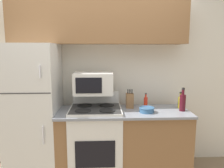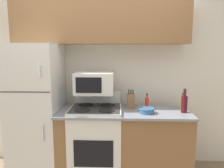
{
  "view_description": "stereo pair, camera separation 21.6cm",
  "coord_description": "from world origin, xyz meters",
  "px_view_note": "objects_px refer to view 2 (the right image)",
  "views": [
    {
      "loc": [
        0.04,
        -2.44,
        1.67
      ],
      "look_at": [
        0.16,
        0.26,
        1.25
      ],
      "focal_mm": 35.0,
      "sensor_mm": 36.0,
      "label": 1
    },
    {
      "loc": [
        0.26,
        -2.44,
        1.67
      ],
      "look_at": [
        0.16,
        0.26,
        1.25
      ],
      "focal_mm": 35.0,
      "sensor_mm": 36.0,
      "label": 2
    }
  ],
  "objects_px": {
    "microwave": "(94,83)",
    "bottle_hot_sauce": "(147,103)",
    "bowl": "(147,110)",
    "refrigerator": "(37,110)",
    "stove": "(96,141)",
    "bottle_wine_red": "(184,103)",
    "bottle_cooking_spray": "(183,103)",
    "knife_block": "(131,101)"
  },
  "relations": [
    {
      "from": "knife_block",
      "to": "bottle_wine_red",
      "type": "relative_size",
      "value": 0.85
    },
    {
      "from": "bowl",
      "to": "microwave",
      "type": "bearing_deg",
      "value": 163.23
    },
    {
      "from": "refrigerator",
      "to": "bottle_cooking_spray",
      "type": "height_order",
      "value": "refrigerator"
    },
    {
      "from": "stove",
      "to": "bottle_wine_red",
      "type": "height_order",
      "value": "bottle_wine_red"
    },
    {
      "from": "knife_block",
      "to": "bottle_wine_red",
      "type": "bearing_deg",
      "value": -15.03
    },
    {
      "from": "knife_block",
      "to": "bowl",
      "type": "height_order",
      "value": "knife_block"
    },
    {
      "from": "bottle_wine_red",
      "to": "microwave",
      "type": "bearing_deg",
      "value": 172.3
    },
    {
      "from": "refrigerator",
      "to": "knife_block",
      "type": "height_order",
      "value": "refrigerator"
    },
    {
      "from": "bowl",
      "to": "bottle_cooking_spray",
      "type": "relative_size",
      "value": 0.88
    },
    {
      "from": "bottle_cooking_spray",
      "to": "bottle_hot_sauce",
      "type": "height_order",
      "value": "bottle_cooking_spray"
    },
    {
      "from": "bowl",
      "to": "bottle_wine_red",
      "type": "bearing_deg",
      "value": 5.83
    },
    {
      "from": "bottle_wine_red",
      "to": "stove",
      "type": "bearing_deg",
      "value": 177.52
    },
    {
      "from": "refrigerator",
      "to": "stove",
      "type": "height_order",
      "value": "refrigerator"
    },
    {
      "from": "bowl",
      "to": "bottle_hot_sauce",
      "type": "xyz_separation_m",
      "value": [
        0.03,
        0.22,
        0.04
      ]
    },
    {
      "from": "stove",
      "to": "bottle_wine_red",
      "type": "relative_size",
      "value": 3.65
    },
    {
      "from": "bottle_hot_sauce",
      "to": "microwave",
      "type": "bearing_deg",
      "value": -178.31
    },
    {
      "from": "knife_block",
      "to": "bottle_hot_sauce",
      "type": "xyz_separation_m",
      "value": [
        0.22,
        -0.0,
        -0.02
      ]
    },
    {
      "from": "refrigerator",
      "to": "microwave",
      "type": "height_order",
      "value": "refrigerator"
    },
    {
      "from": "stove",
      "to": "bottle_wine_red",
      "type": "distance_m",
      "value": 1.23
    },
    {
      "from": "bowl",
      "to": "bottle_hot_sauce",
      "type": "bearing_deg",
      "value": 82.38
    },
    {
      "from": "bottle_hot_sauce",
      "to": "knife_block",
      "type": "bearing_deg",
      "value": 179.61
    },
    {
      "from": "bowl",
      "to": "bottle_cooking_spray",
      "type": "distance_m",
      "value": 0.52
    },
    {
      "from": "stove",
      "to": "knife_block",
      "type": "distance_m",
      "value": 0.7
    },
    {
      "from": "refrigerator",
      "to": "microwave",
      "type": "distance_m",
      "value": 0.85
    },
    {
      "from": "stove",
      "to": "bottle_hot_sauce",
      "type": "height_order",
      "value": "bottle_hot_sauce"
    },
    {
      "from": "bowl",
      "to": "bottle_cooking_spray",
      "type": "bearing_deg",
      "value": 19.73
    },
    {
      "from": "refrigerator",
      "to": "microwave",
      "type": "relative_size",
      "value": 3.47
    },
    {
      "from": "stove",
      "to": "bottle_wine_red",
      "type": "xyz_separation_m",
      "value": [
        1.11,
        -0.05,
        0.53
      ]
    },
    {
      "from": "refrigerator",
      "to": "bottle_cooking_spray",
      "type": "xyz_separation_m",
      "value": [
        1.92,
        0.01,
        0.11
      ]
    },
    {
      "from": "bottle_wine_red",
      "to": "refrigerator",
      "type": "bearing_deg",
      "value": 176.47
    },
    {
      "from": "microwave",
      "to": "bottle_hot_sauce",
      "type": "distance_m",
      "value": 0.75
    },
    {
      "from": "knife_block",
      "to": "bottle_wine_red",
      "type": "distance_m",
      "value": 0.68
    },
    {
      "from": "refrigerator",
      "to": "microwave",
      "type": "bearing_deg",
      "value": 2.72
    },
    {
      "from": "knife_block",
      "to": "bottle_hot_sauce",
      "type": "distance_m",
      "value": 0.22
    },
    {
      "from": "bowl",
      "to": "bottle_cooking_spray",
      "type": "height_order",
      "value": "bottle_cooking_spray"
    },
    {
      "from": "bottle_cooking_spray",
      "to": "refrigerator",
      "type": "bearing_deg",
      "value": -179.74
    },
    {
      "from": "refrigerator",
      "to": "bottle_cooking_spray",
      "type": "distance_m",
      "value": 1.92
    },
    {
      "from": "stove",
      "to": "bowl",
      "type": "height_order",
      "value": "stove"
    },
    {
      "from": "refrigerator",
      "to": "stove",
      "type": "relative_size",
      "value": 1.6
    },
    {
      "from": "stove",
      "to": "microwave",
      "type": "bearing_deg",
      "value": 104.3
    },
    {
      "from": "microwave",
      "to": "bottle_wine_red",
      "type": "relative_size",
      "value": 1.68
    },
    {
      "from": "microwave",
      "to": "bowl",
      "type": "distance_m",
      "value": 0.76
    }
  ]
}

